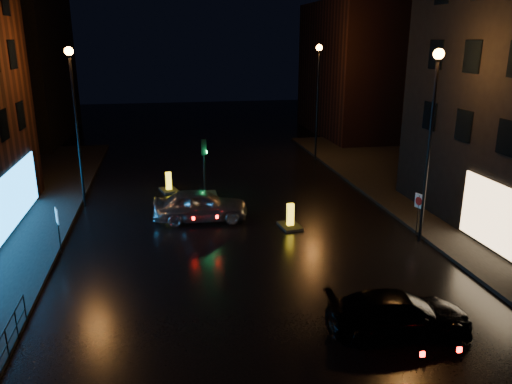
# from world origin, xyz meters

# --- Properties ---
(ground) EXTENTS (120.00, 120.00, 0.00)m
(ground) POSITION_xyz_m (0.00, 0.00, 0.00)
(ground) COLOR black
(ground) RESTS_ON ground
(pavement_right) EXTENTS (12.00, 44.00, 0.15)m
(pavement_right) POSITION_xyz_m (14.00, 8.00, 0.07)
(pavement_right) COLOR black
(pavement_right) RESTS_ON ground
(building_far_left) EXTENTS (8.00, 16.00, 14.00)m
(building_far_left) POSITION_xyz_m (-16.00, 35.00, 7.00)
(building_far_left) COLOR black
(building_far_left) RESTS_ON ground
(building_far_right) EXTENTS (8.00, 14.00, 12.00)m
(building_far_right) POSITION_xyz_m (15.00, 32.00, 6.00)
(building_far_right) COLOR black
(building_far_right) RESTS_ON ground
(street_lamp_lfar) EXTENTS (0.44, 0.44, 8.37)m
(street_lamp_lfar) POSITION_xyz_m (-7.80, 14.00, 5.56)
(street_lamp_lfar) COLOR black
(street_lamp_lfar) RESTS_ON ground
(street_lamp_rnear) EXTENTS (0.44, 0.44, 8.37)m
(street_lamp_rnear) POSITION_xyz_m (7.80, 6.00, 5.56)
(street_lamp_rnear) COLOR black
(street_lamp_rnear) RESTS_ON ground
(street_lamp_rfar) EXTENTS (0.44, 0.44, 8.37)m
(street_lamp_rfar) POSITION_xyz_m (7.80, 22.00, 5.56)
(street_lamp_rfar) COLOR black
(street_lamp_rfar) RESTS_ON ground
(traffic_signal) EXTENTS (1.40, 2.40, 3.45)m
(traffic_signal) POSITION_xyz_m (-1.20, 14.00, 0.50)
(traffic_signal) COLOR black
(traffic_signal) RESTS_ON ground
(silver_hatchback) EXTENTS (4.76, 2.14, 1.59)m
(silver_hatchback) POSITION_xyz_m (-1.73, 10.47, 0.79)
(silver_hatchback) COLOR #ADB0B5
(silver_hatchback) RESTS_ON ground
(dark_sedan) EXTENTS (4.63, 2.25, 1.30)m
(dark_sedan) POSITION_xyz_m (3.47, -0.73, 0.65)
(dark_sedan) COLOR black
(dark_sedan) RESTS_ON ground
(bollard_near) EXTENTS (1.07, 1.47, 1.19)m
(bollard_near) POSITION_xyz_m (2.44, 8.68, 0.26)
(bollard_near) COLOR black
(bollard_near) RESTS_ON ground
(bollard_far) EXTENTS (1.22, 1.52, 1.17)m
(bollard_far) POSITION_xyz_m (-3.21, 15.84, 0.26)
(bollard_far) COLOR black
(bollard_far) RESTS_ON ground
(road_sign_left) EXTENTS (0.21, 0.47, 2.02)m
(road_sign_left) POSITION_xyz_m (-7.90, 7.48, 1.51)
(road_sign_left) COLOR black
(road_sign_left) RESTS_ON ground
(road_sign_right) EXTENTS (0.19, 0.48, 2.03)m
(road_sign_right) POSITION_xyz_m (7.90, 6.54, 1.52)
(road_sign_right) COLOR black
(road_sign_right) RESTS_ON ground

